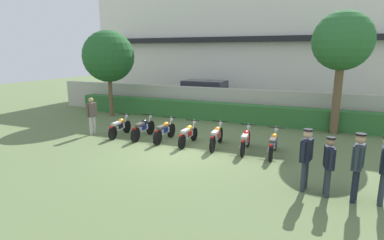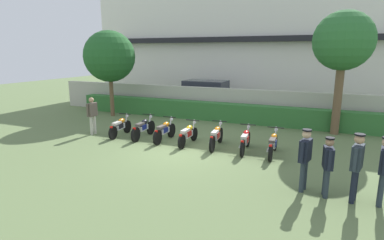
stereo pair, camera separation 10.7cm
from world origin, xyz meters
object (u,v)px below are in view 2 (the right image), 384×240
object	(u,v)px
motorcycle_in_row_4	(216,136)
inspector_person	(92,112)
motorcycle_in_row_3	(188,134)
motorcycle_in_row_5	(245,140)
parked_car	(208,95)
motorcycle_in_row_6	(273,144)
motorcycle_in_row_0	(120,126)
tree_near_inspector	(110,57)
officer_1	(328,162)
tree_far_side	(343,42)
officer_2	(357,162)
officer_0	(305,155)
motorcycle_in_row_1	(143,128)
motorcycle_in_row_2	(165,131)
officer_3	(384,165)

from	to	relation	value
motorcycle_in_row_4	inspector_person	size ratio (longest dim) A/B	1.16
motorcycle_in_row_3	motorcycle_in_row_5	xyz separation A→B (m)	(2.36, 0.01, 0.01)
parked_car	motorcycle_in_row_6	xyz separation A→B (m)	(5.40, -7.82, -0.49)
inspector_person	parked_car	bearing A→B (deg)	71.48
inspector_person	motorcycle_in_row_0	bearing A→B (deg)	8.22
tree_near_inspector	officer_1	bearing A→B (deg)	-28.97
tree_far_side	officer_2	bearing A→B (deg)	-87.79
motorcycle_in_row_5	inspector_person	world-z (taller)	inspector_person
motorcycle_in_row_0	motorcycle_in_row_3	bearing A→B (deg)	-94.90
motorcycle_in_row_0	motorcycle_in_row_5	distance (m)	5.68
tree_far_side	tree_near_inspector	bearing A→B (deg)	-177.32
tree_far_side	motorcycle_in_row_5	size ratio (longest dim) A/B	2.89
motorcycle_in_row_4	officer_0	distance (m)	4.45
officer_0	officer_1	xyz separation A→B (m)	(0.56, -0.13, -0.09)
tree_far_side	motorcycle_in_row_1	distance (m)	9.45
tree_far_side	motorcycle_in_row_6	bearing A→B (deg)	-116.90
motorcycle_in_row_2	motorcycle_in_row_6	size ratio (longest dim) A/B	0.96
parked_car	motorcycle_in_row_0	size ratio (longest dim) A/B	2.54
motorcycle_in_row_6	inspector_person	xyz separation A→B (m)	(-8.07, -0.14, 0.56)
parked_car	officer_3	distance (m)	13.52
officer_1	motorcycle_in_row_6	bearing A→B (deg)	-65.00
motorcycle_in_row_1	motorcycle_in_row_5	world-z (taller)	motorcycle_in_row_1
tree_near_inspector	motorcycle_in_row_5	size ratio (longest dim) A/B	2.59
tree_far_side	motorcycle_in_row_5	distance (m)	6.38
tree_near_inspector	motorcycle_in_row_3	world-z (taller)	tree_near_inspector
officer_1	motorcycle_in_row_3	bearing A→B (deg)	-36.20
tree_far_side	motorcycle_in_row_2	distance (m)	8.62
motorcycle_in_row_0	inspector_person	bearing A→B (deg)	93.37
officer_0	motorcycle_in_row_6	bearing A→B (deg)	-52.45
motorcycle_in_row_1	motorcycle_in_row_3	distance (m)	2.19
motorcycle_in_row_3	officer_1	world-z (taller)	officer_1
motorcycle_in_row_5	motorcycle_in_row_6	world-z (taller)	motorcycle_in_row_5
officer_2	officer_3	distance (m)	0.60
tree_near_inspector	motorcycle_in_row_1	size ratio (longest dim) A/B	2.48
parked_car	motorcycle_in_row_5	size ratio (longest dim) A/B	2.41
inspector_person	officer_2	distance (m)	10.82
motorcycle_in_row_3	motorcycle_in_row_2	bearing A→B (deg)	86.29
motorcycle_in_row_1	motorcycle_in_row_6	size ratio (longest dim) A/B	1.02
officer_1	officer_2	bearing A→B (deg)	168.66
motorcycle_in_row_1	motorcycle_in_row_2	xyz separation A→B (m)	(1.07, -0.05, -0.01)
tree_far_side	officer_1	distance (m)	7.70
officer_2	tree_near_inspector	bearing A→B (deg)	-13.52
officer_1	officer_2	distance (m)	0.66
motorcycle_in_row_6	officer_0	xyz separation A→B (m)	(1.20, -2.65, 0.57)
motorcycle_in_row_2	motorcycle_in_row_4	bearing A→B (deg)	-89.69
motorcycle_in_row_5	inspector_person	size ratio (longest dim) A/B	1.12
motorcycle_in_row_2	tree_near_inspector	bearing A→B (deg)	56.70
motorcycle_in_row_1	motorcycle_in_row_0	bearing A→B (deg)	93.84
tree_far_side	motorcycle_in_row_3	xyz separation A→B (m)	(-5.53, -4.16, -3.68)
motorcycle_in_row_1	officer_2	xyz separation A→B (m)	(7.99, -3.01, 0.60)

